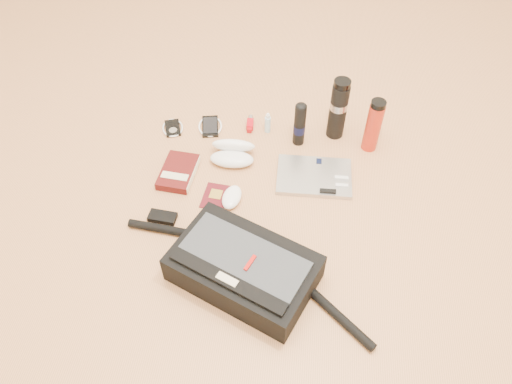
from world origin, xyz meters
The scene contains 14 objects.
ground centered at (0.00, 0.00, 0.00)m, with size 4.00×4.00×0.00m, color tan.
messenger_bag centered at (-0.03, -0.27, 0.06)m, with size 0.88×0.46×0.13m.
laptop centered at (0.19, 0.21, 0.01)m, with size 0.30×0.21×0.03m.
book centered at (-0.34, 0.16, 0.02)m, with size 0.14×0.20×0.04m.
passport centered at (-0.18, 0.07, 0.00)m, with size 0.10×0.14×0.01m.
mouse centered at (-0.11, 0.06, 0.02)m, with size 0.09×0.13×0.04m.
sunglasses_case centered at (-0.14, 0.28, 0.04)m, with size 0.18×0.15×0.10m.
ipod centered at (-0.43, 0.42, 0.01)m, with size 0.11×0.12×0.01m.
phone centered at (-0.27, 0.45, 0.01)m, with size 0.12×0.14×0.01m.
inhaler centered at (-0.10, 0.48, 0.01)m, with size 0.03×0.10×0.03m.
spray_bottle centered at (-0.02, 0.46, 0.04)m, with size 0.03×0.03×0.10m.
aerosol_can centered at (0.12, 0.40, 0.10)m, with size 0.06×0.06×0.21m.
thermos_black centered at (0.27, 0.47, 0.14)m, with size 0.08×0.08×0.28m.
thermos_red centered at (0.41, 0.41, 0.12)m, with size 0.08×0.08×0.24m.
Camera 1 is at (0.12, -1.13, 1.47)m, focal length 35.00 mm.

